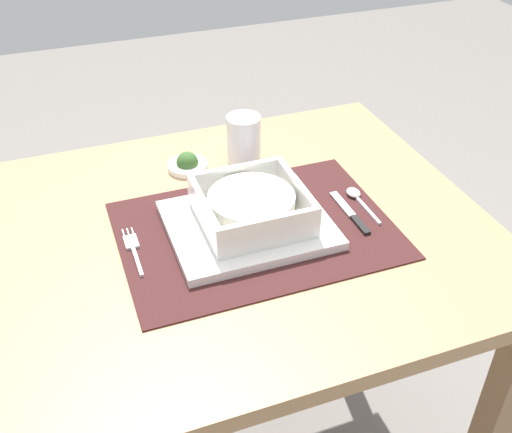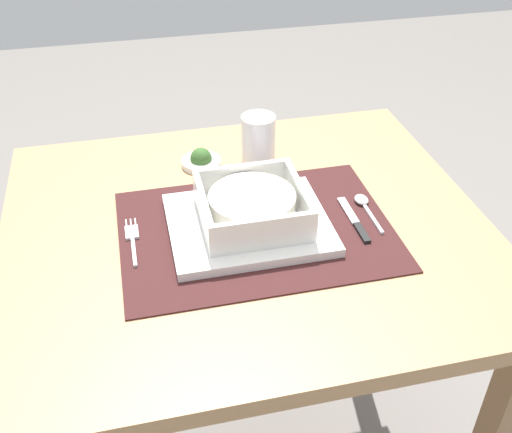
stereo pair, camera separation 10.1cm
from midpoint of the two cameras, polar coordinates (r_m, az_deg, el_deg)
The scene contains 9 objects.
dining_table at distance 1.12m, azimuth -3.60°, elevation -5.52°, with size 0.83×0.73×0.72m.
placemat at distance 1.03m, azimuth -2.81°, elevation -1.38°, with size 0.46×0.33×0.00m, color #381919.
serving_plate at distance 1.03m, azimuth -3.41°, elevation -0.85°, with size 0.27×0.22×0.02m, color white.
porridge_bowl at distance 1.01m, azimuth -3.29°, elevation 0.81°, with size 0.17×0.17×0.06m.
fork at distance 1.02m, azimuth -14.31°, elevation -2.93°, with size 0.02×0.13×0.00m.
spoon at distance 1.11m, azimuth 6.85°, elevation 1.80°, with size 0.02×0.11×0.01m.
butter_knife at distance 1.06m, azimuth 6.32°, elevation 0.05°, with size 0.01×0.13×0.01m.
drinking_glass at distance 1.20m, azimuth -3.58°, elevation 6.92°, with size 0.07×0.07×0.10m.
condiment_saucer at distance 1.20m, azimuth -8.87°, elevation 4.79°, with size 0.08×0.08×0.04m.
Camera 1 is at (-0.27, -0.79, 1.35)m, focal length 42.62 mm.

